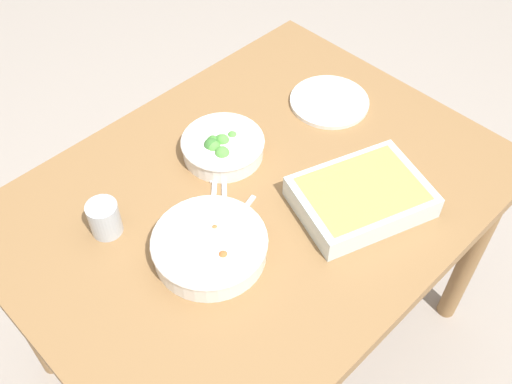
# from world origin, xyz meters

# --- Properties ---
(ground_plane) EXTENTS (6.00, 6.00, 0.00)m
(ground_plane) POSITION_xyz_m (0.00, 0.00, 0.00)
(ground_plane) COLOR #9E9389
(dining_table) EXTENTS (1.20, 0.90, 0.74)m
(dining_table) POSITION_xyz_m (0.00, 0.00, 0.65)
(dining_table) COLOR olive
(dining_table) RESTS_ON ground_plane
(stew_bowl) EXTENTS (0.26, 0.26, 0.06)m
(stew_bowl) POSITION_xyz_m (-0.20, -0.06, 0.77)
(stew_bowl) COLOR white
(stew_bowl) RESTS_ON dining_table
(broccoli_bowl) EXTENTS (0.21, 0.21, 0.07)m
(broccoli_bowl) POSITION_xyz_m (0.03, 0.15, 0.77)
(broccoli_bowl) COLOR white
(broccoli_bowl) RESTS_ON dining_table
(baking_dish) EXTENTS (0.36, 0.31, 0.06)m
(baking_dish) POSITION_xyz_m (0.15, -0.20, 0.77)
(baking_dish) COLOR silver
(baking_dish) RESTS_ON dining_table
(drink_cup) EXTENTS (0.07, 0.07, 0.08)m
(drink_cup) POSITION_xyz_m (-0.32, 0.16, 0.78)
(drink_cup) COLOR #B2BCC6
(drink_cup) RESTS_ON dining_table
(side_plate) EXTENTS (0.22, 0.22, 0.01)m
(side_plate) POSITION_xyz_m (0.38, 0.09, 0.75)
(side_plate) COLOR silver
(side_plate) RESTS_ON dining_table
(spoon_by_stew) EXTENTS (0.17, 0.06, 0.01)m
(spoon_by_stew) POSITION_xyz_m (-0.12, -0.04, 0.74)
(spoon_by_stew) COLOR silver
(spoon_by_stew) RESTS_ON dining_table
(spoon_by_broccoli) EXTENTS (0.13, 0.14, 0.01)m
(spoon_by_broccoli) POSITION_xyz_m (-0.04, 0.08, 0.74)
(spoon_by_broccoli) COLOR silver
(spoon_by_broccoli) RESTS_ON dining_table
(fork_on_table) EXTENTS (0.14, 0.14, 0.01)m
(fork_on_table) POSITION_xyz_m (-0.07, 0.07, 0.74)
(fork_on_table) COLOR silver
(fork_on_table) RESTS_ON dining_table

